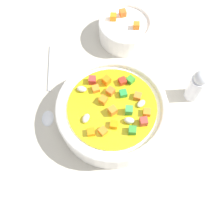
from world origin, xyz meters
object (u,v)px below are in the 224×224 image
Objects in this scene: spoon at (49,90)px; pepper_shaker at (197,85)px; side_bowl_small at (125,29)px; soup_bowl_main at (112,111)px.

spoon is 2.47× the size of pepper_shaker.
side_bowl_small reaches higher than spoon.
soup_bowl_main is at bearing 61.09° from spoon.
spoon is 30.45cm from pepper_shaker.
spoon is at bearing -97.27° from pepper_shaker.
soup_bowl_main reaches higher than side_bowl_small.
pepper_shaker is at bearing 35.62° from side_bowl_small.
soup_bowl_main is 2.60× the size of pepper_shaker.
pepper_shaker reaches higher than side_bowl_small.
soup_bowl_main is 21.30cm from side_bowl_small.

